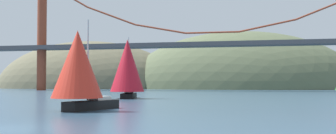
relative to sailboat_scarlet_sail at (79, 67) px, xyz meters
name	(u,v)px	position (x,y,z in m)	size (l,w,h in m)	color
ground_plane	(7,129)	(2.06, -13.29, -3.81)	(360.00, 360.00, 0.00)	#385670
headland_left	(87,88)	(-52.94, 121.71, -3.81)	(76.85, 44.00, 37.73)	#6B664C
headland_center	(238,89)	(7.06, 121.71, -3.81)	(86.38, 44.00, 42.52)	#5B6647
suspension_bridge	(212,39)	(2.06, 81.71, 10.64)	(140.87, 6.00, 33.84)	brown
sailboat_scarlet_sail	(79,67)	(0.00, 0.00, 0.00)	(5.47, 7.96, 8.10)	black
sailboat_crimson_sail	(127,67)	(-4.27, 26.21, 0.98)	(6.06, 8.76, 9.42)	black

